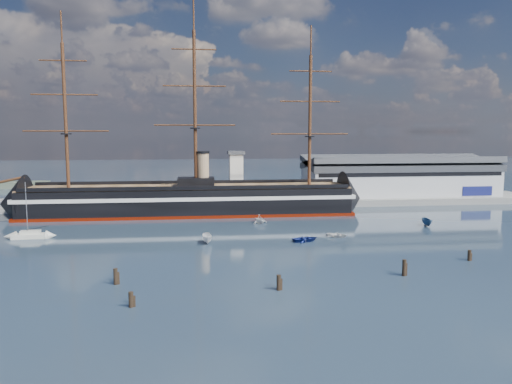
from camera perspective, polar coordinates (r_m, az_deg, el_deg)
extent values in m
plane|color=#222D3C|center=(120.73, -2.36, -3.99)|extent=(600.00, 600.00, 0.00)
cube|color=slate|center=(157.08, 0.19, -1.44)|extent=(180.00, 18.00, 2.00)
cube|color=#B7BABC|center=(172.76, 16.02, 1.39)|extent=(62.00, 20.00, 10.00)
cube|color=#3F4247|center=(172.34, 16.08, 3.24)|extent=(63.00, 21.00, 2.00)
cube|color=silver|center=(152.32, -2.28, 1.70)|extent=(4.00, 4.00, 14.00)
cube|color=#3F4247|center=(151.82, -2.29, 4.52)|extent=(5.00, 5.00, 1.00)
cube|color=black|center=(139.44, -7.67, -0.91)|extent=(88.13, 16.76, 7.00)
cube|color=silver|center=(139.29, -7.67, -0.42)|extent=(90.14, 17.02, 1.00)
cube|color=#590F01|center=(139.98, -7.64, -2.39)|extent=(90.14, 16.98, 0.90)
cone|color=black|center=(147.53, -26.04, -1.24)|extent=(14.13, 15.80, 15.68)
cone|color=black|center=(146.54, 10.84, -0.71)|extent=(11.13, 15.77, 15.68)
cube|color=brown|center=(139.00, -7.69, 0.56)|extent=(88.12, 15.48, 0.40)
cube|color=black|center=(138.85, -6.87, 1.15)|extent=(10.05, 6.09, 2.50)
cylinder|color=tan|center=(138.57, -6.07, 2.60)|extent=(3.20, 3.20, 9.00)
cylinder|color=#381E0F|center=(142.23, -20.95, 8.06)|extent=(0.90, 0.90, 38.00)
cylinder|color=#381E0F|center=(138.29, -6.99, 9.34)|extent=(0.90, 0.90, 42.00)
cylinder|color=#381E0F|center=(141.95, 6.18, 8.07)|extent=(0.90, 0.90, 36.00)
cube|color=beige|center=(118.09, -24.36, -4.60)|extent=(7.71, 2.60, 1.02)
cube|color=beige|center=(117.94, -24.38, -4.22)|extent=(4.13, 1.82, 0.81)
cylinder|color=#B2B2B7|center=(117.25, -24.75, -1.68)|extent=(0.16, 0.16, 11.17)
imported|color=silver|center=(103.43, -5.58, -5.87)|extent=(6.08, 2.37, 2.41)
imported|color=navy|center=(105.24, 5.67, -5.65)|extent=(2.17, 3.63, 1.59)
imported|color=silver|center=(124.90, 0.42, -3.62)|extent=(7.38, 5.68, 2.49)
imported|color=silver|center=(110.46, 9.17, -5.10)|extent=(2.51, 3.01, 1.33)
imported|color=navy|center=(128.38, 18.96, -3.71)|extent=(6.09, 3.06, 2.33)
cylinder|color=black|center=(79.06, -15.72, -10.13)|extent=(0.64, 0.64, 3.17)
cylinder|color=black|center=(73.66, 2.61, -11.14)|extent=(0.64, 0.64, 2.96)
cylinder|color=black|center=(83.91, 16.55, -9.16)|extent=(0.64, 0.64, 3.35)
cylinder|color=black|center=(97.28, 23.17, -7.22)|extent=(0.64, 0.64, 2.62)
cylinder|color=black|center=(68.92, -14.07, -12.64)|extent=(0.64, 0.64, 2.76)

